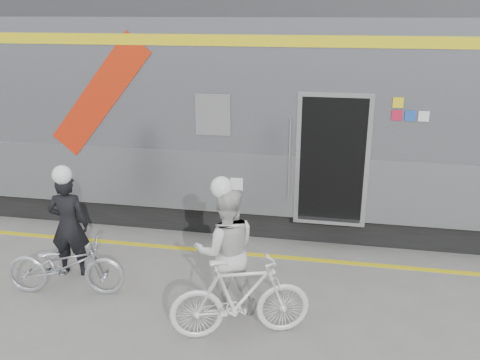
% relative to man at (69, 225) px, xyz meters
% --- Properties ---
extents(ground, '(90.00, 90.00, 0.00)m').
position_rel_man_xyz_m(ground, '(1.80, -1.01, -0.82)').
color(ground, slate).
rests_on(ground, ground).
extents(train, '(24.00, 3.17, 4.10)m').
position_rel_man_xyz_m(train, '(1.67, 3.19, 1.24)').
color(train, black).
rests_on(train, ground).
extents(safety_strip, '(24.00, 0.12, 0.01)m').
position_rel_man_xyz_m(safety_strip, '(1.80, 1.14, -0.81)').
color(safety_strip, yellow).
rests_on(safety_strip, ground).
extents(man, '(0.65, 0.47, 1.63)m').
position_rel_man_xyz_m(man, '(0.00, 0.00, 0.00)').
color(man, black).
rests_on(man, ground).
extents(bicycle_left, '(1.78, 0.84, 0.90)m').
position_rel_man_xyz_m(bicycle_left, '(0.20, -0.55, -0.37)').
color(bicycle_left, '#B3B5BB').
rests_on(bicycle_left, ground).
extents(woman, '(1.02, 0.90, 1.76)m').
position_rel_man_xyz_m(woman, '(2.56, -0.52, 0.06)').
color(woman, silver).
rests_on(woman, ground).
extents(bicycle_right, '(1.84, 1.04, 1.06)m').
position_rel_man_xyz_m(bicycle_right, '(2.86, -1.07, -0.28)').
color(bicycle_right, silver).
rests_on(bicycle_right, ground).
extents(helmet_man, '(0.28, 0.28, 0.28)m').
position_rel_man_xyz_m(helmet_man, '(0.00, 0.00, 0.96)').
color(helmet_man, white).
rests_on(helmet_man, man).
extents(helmet_woman, '(0.28, 0.28, 0.28)m').
position_rel_man_xyz_m(helmet_woman, '(2.56, -0.52, 1.08)').
color(helmet_woman, white).
rests_on(helmet_woman, woman).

